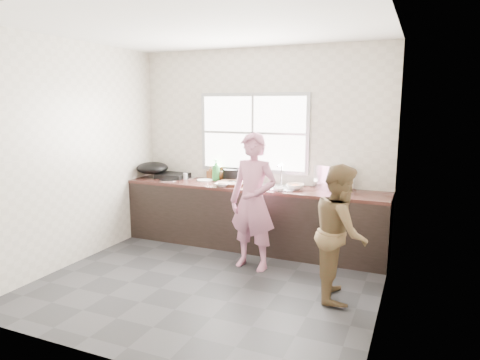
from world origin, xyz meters
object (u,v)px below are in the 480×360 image
at_px(person_side, 340,232).
at_px(plate_food, 205,180).
at_px(woman, 253,206).
at_px(pot_lid_left, 168,180).
at_px(burner, 174,175).
at_px(bottle_brown_tall, 210,173).
at_px(cutting_board, 232,183).
at_px(pot_lid_right, 188,178).
at_px(bowl_mince, 223,185).
at_px(dish_rack, 334,177).
at_px(glass_jar, 185,176).
at_px(bottle_brown_short, 221,174).
at_px(black_pot, 231,175).
at_px(wok, 152,168).
at_px(bowl_held, 278,189).
at_px(bottle_green, 216,170).
at_px(bowl_crabs, 295,187).

bearing_deg(person_side, plate_food, 47.45).
bearing_deg(woman, pot_lid_left, 167.01).
bearing_deg(person_side, burner, 51.20).
relative_size(woman, bottle_brown_tall, 8.43).
distance_m(person_side, cutting_board, 1.97).
relative_size(person_side, plate_food, 6.07).
height_order(woman, pot_lid_right, woman).
xyz_separation_m(bowl_mince, pot_lid_left, (-0.92, 0.10, -0.02)).
relative_size(person_side, pot_lid_right, 5.74).
xyz_separation_m(bottle_brown_tall, dish_rack, (1.82, -0.06, 0.07)).
bearing_deg(glass_jar, bottle_brown_short, 16.16).
bearing_deg(pot_lid_left, cutting_board, 4.49).
relative_size(person_side, black_pot, 5.77).
distance_m(woman, pot_lid_right, 1.64).
height_order(burner, wok, wok).
bearing_deg(bowl_mince, woman, -37.43).
height_order(wok, dish_rack, dish_rack).
bearing_deg(person_side, glass_jar, 50.64).
height_order(cutting_board, plate_food, cutting_board).
height_order(woman, bowl_held, woman).
bearing_deg(dish_rack, bottle_brown_tall, -164.18).
distance_m(bowl_mince, bottle_brown_short, 0.50).
bearing_deg(pot_lid_right, bottle_green, -2.30).
xyz_separation_m(person_side, dish_rack, (-0.32, 1.25, 0.33)).
height_order(person_side, bowl_mince, person_side).
height_order(bowl_crabs, dish_rack, dish_rack).
distance_m(bowl_crabs, pot_lid_right, 1.72).
distance_m(cutting_board, plate_food, 0.50).
xyz_separation_m(bowl_held, bottle_brown_tall, (-1.19, 0.44, 0.06)).
xyz_separation_m(woman, person_side, (1.10, -0.40, -0.07)).
height_order(bottle_green, bottle_brown_tall, bottle_green).
relative_size(person_side, glass_jar, 15.09).
relative_size(person_side, wok, 2.94).
distance_m(cutting_board, black_pot, 0.31).
relative_size(cutting_board, bowl_crabs, 2.31).
relative_size(bottle_brown_short, pot_lid_left, 0.70).
bearing_deg(wok, bowl_held, -6.01).
xyz_separation_m(cutting_board, bottle_green, (-0.35, 0.21, 0.13)).
bearing_deg(person_side, bottle_green, 43.95).
height_order(bottle_brown_tall, wok, wok).
xyz_separation_m(bottle_green, glass_jar, (-0.46, -0.09, -0.11)).
bearing_deg(woman, bottle_brown_tall, 145.88).
height_order(bowl_crabs, glass_jar, glass_jar).
xyz_separation_m(woman, glass_jar, (-1.37, 0.77, 0.15)).
relative_size(bowl_crabs, bowl_held, 1.03).
bearing_deg(bottle_green, pot_lid_left, -155.86).
bearing_deg(wok, glass_jar, 8.45).
xyz_separation_m(dish_rack, pot_lid_left, (-2.32, -0.28, -0.15)).
xyz_separation_m(woman, pot_lid_left, (-1.54, 0.57, 0.11)).
xyz_separation_m(person_side, pot_lid_left, (-2.64, 0.97, 0.18)).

